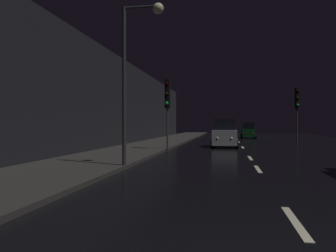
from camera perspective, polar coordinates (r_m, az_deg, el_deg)
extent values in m
cube|color=black|center=(28.02, 12.41, -3.41)|extent=(27.18, 84.00, 0.02)
cube|color=#33302D|center=(28.65, -2.54, -3.16)|extent=(4.40, 84.00, 0.15)
cube|color=black|center=(26.02, -9.83, 4.23)|extent=(0.80, 63.00, 7.17)
cube|color=beige|center=(6.79, 20.74, -14.95)|extent=(0.16, 2.20, 0.01)
cube|color=beige|center=(13.99, 14.99, -7.05)|extent=(0.16, 2.20, 0.01)
cube|color=beige|center=(18.40, 13.75, -5.29)|extent=(0.16, 2.20, 0.01)
cube|color=beige|center=(26.73, 12.54, -3.56)|extent=(0.16, 2.20, 0.01)
cube|color=beige|center=(34.67, 11.93, -2.68)|extent=(0.16, 2.20, 0.01)
cube|color=beige|center=(40.69, 11.62, -2.25)|extent=(0.16, 2.20, 0.01)
cylinder|color=#38383A|center=(32.75, 21.02, -0.05)|extent=(0.12, 0.12, 3.23)
cube|color=black|center=(32.84, 21.03, 4.43)|extent=(0.37, 0.40, 1.90)
sphere|color=black|center=(32.73, 21.16, 5.55)|extent=(0.22, 0.22, 0.22)
sphere|color=black|center=(32.67, 21.15, 4.45)|extent=(0.22, 0.22, 0.22)
sphere|color=#19D84C|center=(32.63, 21.15, 3.34)|extent=(0.22, 0.22, 0.22)
cylinder|color=#38383A|center=(22.24, -0.10, -0.65)|extent=(0.12, 0.12, 2.86)
cube|color=black|center=(22.33, -0.10, 5.47)|extent=(0.32, 0.36, 1.90)
sphere|color=black|center=(22.23, -0.20, 7.14)|extent=(0.22, 0.22, 0.22)
sphere|color=black|center=(22.16, -0.20, 5.51)|extent=(0.22, 0.22, 0.22)
sphere|color=#19D84C|center=(22.11, -0.20, 3.88)|extent=(0.22, 0.22, 0.22)
cylinder|color=#2D2D30|center=(13.69, -7.45, 6.42)|extent=(0.16, 0.16, 6.51)
cylinder|color=#2D2D30|center=(14.21, -4.60, 19.46)|extent=(1.40, 0.10, 0.10)
sphere|color=beige|center=(14.03, -1.67, 19.29)|extent=(0.44, 0.44, 0.44)
cube|color=#A5A8AD|center=(26.86, 9.57, -1.87)|extent=(1.83, 4.27, 1.12)
cube|color=black|center=(26.99, 9.57, 0.24)|extent=(1.56, 2.14, 0.85)
cylinder|color=black|center=(25.40, 11.57, -3.03)|extent=(0.22, 0.65, 0.65)
cylinder|color=black|center=(25.41, 7.52, -3.03)|extent=(0.22, 0.65, 0.65)
cylinder|color=black|center=(28.38, 11.39, -2.69)|extent=(0.22, 0.65, 0.65)
cylinder|color=black|center=(28.39, 7.77, -2.68)|extent=(0.22, 0.65, 0.65)
sphere|color=white|center=(24.77, 10.70, -2.05)|extent=(0.18, 0.18, 0.18)
sphere|color=white|center=(24.77, 8.37, -2.05)|extent=(0.18, 0.18, 0.18)
sphere|color=red|center=(28.95, 10.59, -1.71)|extent=(0.18, 0.18, 0.18)
sphere|color=red|center=(28.95, 8.59, -1.71)|extent=(0.18, 0.18, 0.18)
cube|color=#0F3819|center=(44.67, 13.44, -1.12)|extent=(1.66, 3.86, 1.01)
cube|color=black|center=(44.52, 13.45, 0.03)|extent=(1.41, 1.93, 0.77)
cylinder|color=black|center=(45.99, 12.32, -1.60)|extent=(0.20, 0.59, 0.59)
cylinder|color=black|center=(46.09, 14.34, -1.60)|extent=(0.20, 0.59, 0.59)
cylinder|color=black|center=(43.29, 12.48, -1.71)|extent=(0.20, 0.59, 0.59)
cylinder|color=black|center=(43.39, 14.62, -1.71)|extent=(0.20, 0.59, 0.59)
sphere|color=slate|center=(46.53, 12.74, -1.06)|extent=(0.17, 0.17, 0.17)
sphere|color=slate|center=(46.59, 13.85, -1.06)|extent=(0.17, 0.17, 0.17)
sphere|color=red|center=(42.75, 12.99, -1.18)|extent=(0.17, 0.17, 0.17)
sphere|color=red|center=(42.81, 14.21, -1.18)|extent=(0.17, 0.17, 0.17)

